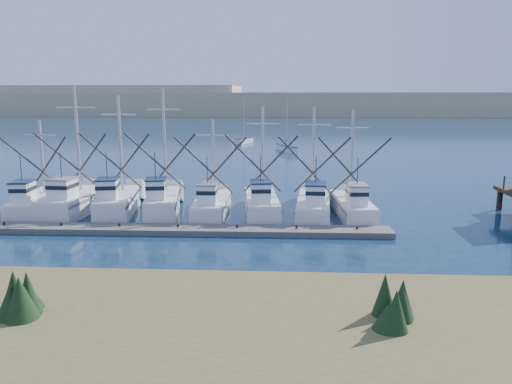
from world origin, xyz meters
TOP-DOWN VIEW (x-y plane):
  - ground at (0.00, 0.00)m, footprint 500.00×500.00m
  - shore_bank at (-8.00, -10.00)m, footprint 40.00×10.00m
  - floating_dock at (-5.95, 6.84)m, footprint 28.69×2.18m
  - dune_ridge at (0.00, 210.00)m, footprint 360.00×60.00m
  - trawler_fleet at (-6.45, 11.72)m, footprint 27.42×8.57m
  - sailboat_near at (1.67, 56.63)m, footprint 3.51×6.77m
  - sailboat_far at (-6.45, 70.23)m, footprint 3.38×5.34m

SIDE VIEW (x-z plane):
  - ground at x=0.00m, z-range 0.00..0.00m
  - floating_dock at x=-5.95m, z-range 0.00..0.38m
  - sailboat_near at x=1.67m, z-range -3.56..4.54m
  - sailboat_far at x=-6.45m, z-range -3.54..4.56m
  - shore_bank at x=-8.00m, z-range 0.00..1.60m
  - trawler_fleet at x=-6.45m, z-range -3.96..5.85m
  - dune_ridge at x=0.00m, z-range 0.00..10.00m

